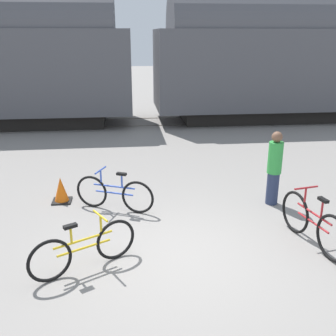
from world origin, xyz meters
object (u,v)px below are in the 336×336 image
(traffic_cone, at_px, (61,191))
(freight_train, at_px, (143,55))
(bicycle_maroon, at_px, (313,223))
(bicycle_blue, at_px, (114,193))
(person_in_green, at_px, (274,168))
(bicycle_yellow, at_px, (84,248))

(traffic_cone, bearing_deg, freight_train, 74.40)
(bicycle_maroon, distance_m, bicycle_blue, 3.80)
(bicycle_maroon, relative_size, person_in_green, 1.11)
(freight_train, relative_size, traffic_cone, 104.33)
(person_in_green, bearing_deg, bicycle_maroon, 168.71)
(bicycle_blue, relative_size, person_in_green, 1.01)
(bicycle_yellow, height_order, traffic_cone, bicycle_yellow)
(bicycle_maroon, xyz_separation_m, bicycle_yellow, (-3.77, -0.33, -0.05))
(freight_train, bearing_deg, bicycle_blue, -97.16)
(freight_train, height_order, traffic_cone, freight_train)
(bicycle_maroon, height_order, traffic_cone, bicycle_maroon)
(bicycle_blue, distance_m, person_in_green, 3.34)
(bicycle_blue, relative_size, traffic_cone, 2.87)
(freight_train, height_order, bicycle_maroon, freight_train)
(bicycle_maroon, bearing_deg, freight_train, 102.65)
(freight_train, bearing_deg, traffic_cone, -105.60)
(freight_train, xyz_separation_m, bicycle_maroon, (2.30, -10.23, -2.24))
(bicycle_maroon, distance_m, bicycle_yellow, 3.78)
(bicycle_maroon, xyz_separation_m, traffic_cone, (-4.50, 2.34, -0.15))
(bicycle_blue, bearing_deg, person_in_green, -0.63)
(bicycle_maroon, relative_size, bicycle_yellow, 1.13)
(freight_train, relative_size, person_in_green, 36.56)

